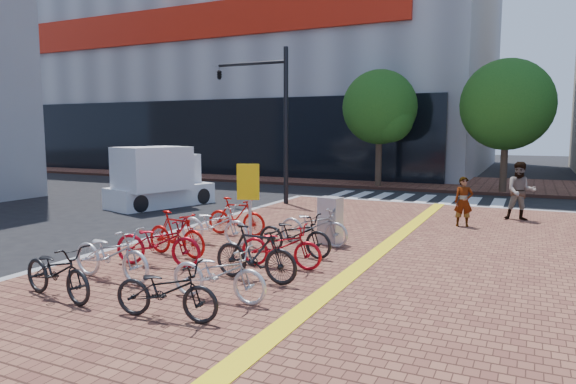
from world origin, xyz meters
The scene contains 24 objects.
ground centered at (0.00, 0.00, 0.00)m, with size 120.00×120.00×0.00m, color black.
kerb_north centered at (3.00, 12.00, 0.08)m, with size 14.00×0.25×0.15m, color gray.
far_sidewalk centered at (0.00, 21.00, 0.07)m, with size 70.00×8.00×0.15m, color brown.
department_store centered at (-15.99, 31.95, 13.98)m, with size 36.00×24.27×28.00m.
crosswalk centered at (0.50, 14.00, 0.01)m, with size 7.50×4.00×0.01m.
street_trees centered at (5.04, 17.45, 4.10)m, with size 16.20×4.60×6.35m.
bike_0 centered at (-2.04, -2.49, 0.63)m, with size 0.64×1.83×0.96m, color black.
bike_1 centered at (-2.02, -1.27, 0.67)m, with size 0.69×1.98×1.04m, color silver.
bike_2 centered at (-1.90, -0.04, 0.66)m, with size 0.68×1.96×1.03m, color #9F0B19.
bike_3 centered at (-2.09, 0.82, 0.67)m, with size 0.49×1.72×1.04m, color #B90F0D.
bike_4 centered at (-2.01, 2.24, 0.66)m, with size 0.68×1.94×1.02m, color silver.
bike_5 centered at (-2.06, 3.42, 0.67)m, with size 0.49×1.74×1.04m, color #B2120C.
bike_6 centered at (0.25, -2.46, 0.61)m, with size 0.61×1.74×0.91m, color black.
bike_7 centered at (0.49, -1.38, 0.62)m, with size 0.63×1.81×0.95m, color silver.
bike_8 centered at (0.51, -0.13, 0.69)m, with size 0.51×1.80×1.08m, color black.
bike_9 centered at (0.52, 0.95, 0.62)m, with size 0.62×1.78×0.94m, color #B10C17.
bike_10 centered at (0.33, 2.04, 0.65)m, with size 0.66×1.89×0.99m, color black.
bike_11 centered at (0.31, 3.24, 0.65)m, with size 0.66×1.89×0.99m, color #A6A5AA.
pedestrian_a centered at (3.39, 7.49, 0.90)m, with size 0.54×0.36×1.49m, color gray.
pedestrian_b centered at (4.90, 9.39, 1.09)m, with size 0.91×0.71×1.88m, color #4A515E.
utility_box centered at (0.62, 3.57, 0.74)m, with size 0.55×0.40×1.19m, color silver.
yellow_sign centered at (-1.10, 2.45, 1.57)m, with size 0.54×0.24×2.05m.
traffic_light_pole centered at (-4.89, 9.55, 4.31)m, with size 3.24×1.25×6.03m.
box_truck centered at (-8.23, 7.68, 1.13)m, with size 2.87×4.46×2.39m.
Camera 1 is at (5.17, -8.48, 3.02)m, focal length 32.00 mm.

